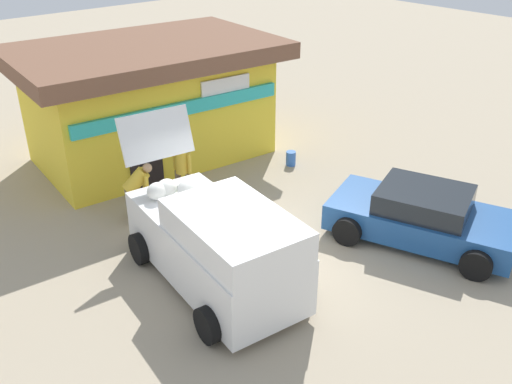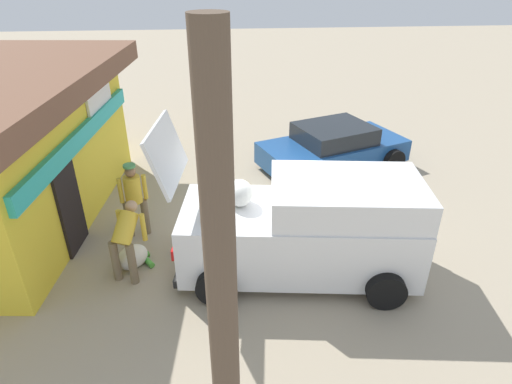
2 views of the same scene
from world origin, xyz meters
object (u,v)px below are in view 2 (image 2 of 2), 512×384
at_px(unloaded_banana_pile, 133,257).
at_px(delivery_van, 306,227).
at_px(vendor_standing, 134,196).
at_px(paint_bucket, 164,158).
at_px(customer_bending, 126,236).
at_px(parked_sedan, 333,148).

bearing_deg(unloaded_banana_pile, delivery_van, -96.97).
distance_m(vendor_standing, paint_bucket, 3.61).
xyz_separation_m(customer_bending, paint_bucket, (4.87, -0.14, -0.65)).
distance_m(delivery_van, unloaded_banana_pile, 3.34).
bearing_deg(delivery_van, unloaded_banana_pile, 83.03).
xyz_separation_m(vendor_standing, paint_bucket, (3.53, -0.20, -0.73)).
bearing_deg(delivery_van, paint_bucket, 31.71).
bearing_deg(unloaded_banana_pile, parked_sedan, -50.21).
height_order(delivery_van, paint_bucket, delivery_van).
xyz_separation_m(parked_sedan, unloaded_banana_pile, (-4.04, 4.85, -0.39)).
bearing_deg(parked_sedan, customer_bending, 131.60).
bearing_deg(delivery_van, parked_sedan, -20.11).
bearing_deg(vendor_standing, parked_sedan, -58.88).
bearing_deg(parked_sedan, vendor_standing, 121.12).
height_order(parked_sedan, unloaded_banana_pile, parked_sedan).
relative_size(delivery_van, parked_sedan, 1.08).
distance_m(parked_sedan, paint_bucket, 4.76).
height_order(delivery_van, vendor_standing, delivery_van).
relative_size(parked_sedan, customer_bending, 3.08).
bearing_deg(parked_sedan, delivery_van, 159.89).
bearing_deg(customer_bending, vendor_standing, 2.62).
xyz_separation_m(delivery_van, parked_sedan, (4.43, -1.62, -0.37)).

